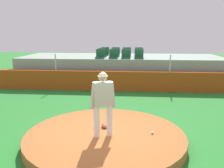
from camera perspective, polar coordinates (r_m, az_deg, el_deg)
ground_plane at (r=6.82m, az=-1.60°, el=-13.47°), size 60.00×60.00×0.00m
pitchers_mound at (r=6.76m, az=-1.60°, el=-12.43°), size 4.29×4.29×0.27m
pitcher at (r=6.22m, az=-2.13°, el=-3.54°), size 0.67×0.39×1.72m
baseball at (r=6.74m, az=9.39°, el=-11.09°), size 0.07×0.07×0.07m
fielding_glove at (r=7.08m, az=-1.63°, el=-9.61°), size 0.21×0.30×0.11m
brick_barrier at (r=12.55m, az=1.57°, el=0.76°), size 12.98×0.40×1.00m
fence_post_left at (r=13.01m, az=-13.03°, el=4.99°), size 0.06×0.06×0.85m
fence_post_right at (r=12.52m, az=13.40°, el=4.72°), size 0.06×0.06×0.85m
bleacher_platform at (r=14.88m, az=2.12°, el=3.56°), size 11.67×3.88×1.54m
stadium_chair_0 at (r=13.44m, az=-2.75°, el=6.64°), size 0.48×0.44×0.50m
stadium_chair_1 at (r=13.38m, az=0.37°, el=6.63°), size 0.48×0.44×0.50m
stadium_chair_2 at (r=13.35m, az=3.26°, el=6.60°), size 0.48×0.44×0.50m
stadium_chair_3 at (r=13.35m, az=6.30°, el=6.55°), size 0.48×0.44×0.50m
stadium_chair_4 at (r=14.36m, az=-2.24°, el=6.98°), size 0.48×0.44×0.50m
stadium_chair_5 at (r=14.25m, az=0.75°, el=6.95°), size 0.48×0.44×0.50m
stadium_chair_6 at (r=14.23m, az=3.46°, el=6.93°), size 0.48×0.44×0.50m
stadium_chair_7 at (r=14.25m, az=6.30°, el=6.88°), size 0.48×0.44×0.50m
stadium_chair_8 at (r=15.26m, az=-1.65°, el=7.28°), size 0.48×0.44×0.50m
stadium_chair_9 at (r=15.18m, az=0.89°, el=7.25°), size 0.48×0.44×0.50m
stadium_chair_10 at (r=15.15m, az=3.47°, el=7.23°), size 0.48×0.44×0.50m
stadium_chair_11 at (r=15.13m, az=6.27°, el=7.17°), size 0.48×0.44×0.50m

